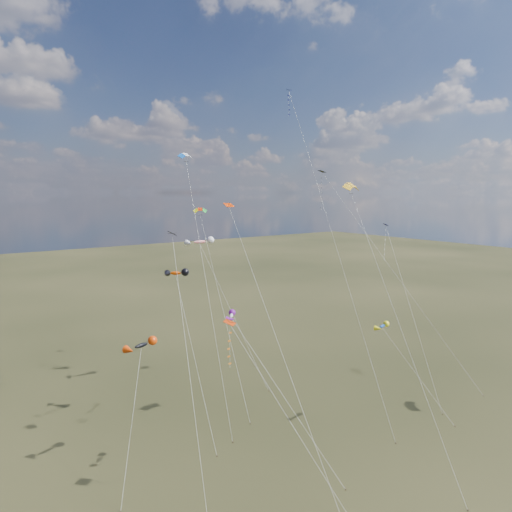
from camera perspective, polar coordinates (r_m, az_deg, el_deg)
ground at (r=51.69m, az=12.90°, el=-23.76°), size 400.00×400.00×0.00m
diamond_black_high at (r=68.93m, az=9.32°, el=6.81°), size 11.07×21.57×30.28m
diamond_navy_tall at (r=74.26m, az=5.12°, el=15.71°), size 10.40×30.96×43.59m
diamond_black_mid at (r=42.37m, az=-9.19°, el=-7.35°), size 4.36×14.19×23.22m
diamond_red_low at (r=42.14m, az=-2.60°, el=-11.83°), size 5.50×12.11×15.56m
diamond_navy_right at (r=71.51m, az=16.10°, el=0.77°), size 7.45×15.62×22.35m
diamond_orange_center at (r=47.02m, az=-0.38°, el=-2.06°), size 1.32×18.89×25.86m
parafoil_yellow at (r=56.43m, az=11.90°, el=8.53°), size 7.49×20.81×28.54m
parafoil_blue_white at (r=65.03m, az=-8.72°, el=12.24°), size 5.92×19.52×32.79m
parafoil_tricolor at (r=68.49m, az=-6.95°, el=5.62°), size 5.34×19.80×25.06m
novelty_black_orange at (r=49.01m, az=-14.16°, el=-10.81°), size 7.24×8.99×12.03m
novelty_orange_black at (r=57.25m, az=-10.00°, el=-2.18°), size 3.58×14.41×17.70m
novelty_white_purple at (r=45.17m, az=-3.01°, el=-7.59°), size 6.59×11.55×15.39m
novelty_redwhite_stripe at (r=66.27m, az=-7.02°, el=1.73°), size 6.40×11.53×20.57m
novelty_blue_yellow at (r=56.66m, az=15.56°, el=-8.50°), size 6.28×7.54×11.74m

